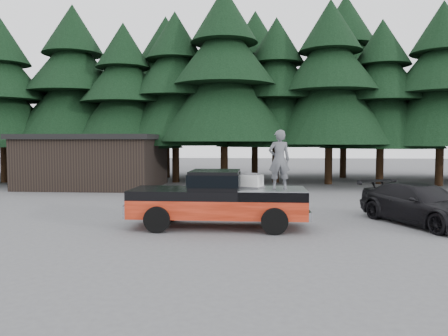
# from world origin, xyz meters

# --- Properties ---
(ground) EXTENTS (120.00, 120.00, 0.00)m
(ground) POSITION_xyz_m (0.00, 0.00, 0.00)
(ground) COLOR #525255
(ground) RESTS_ON ground
(pickup_truck) EXTENTS (6.00, 2.04, 1.33)m
(pickup_truck) POSITION_xyz_m (-0.03, -0.29, 0.67)
(pickup_truck) COLOR #E64020
(pickup_truck) RESTS_ON ground
(truck_cab) EXTENTS (1.66, 1.90, 0.59)m
(truck_cab) POSITION_xyz_m (-0.13, -0.29, 1.62)
(truck_cab) COLOR black
(truck_cab) RESTS_ON pickup_truck
(air_compressor) EXTENTS (0.78, 0.72, 0.43)m
(air_compressor) POSITION_xyz_m (1.10, -0.21, 1.54)
(air_compressor) COLOR silver
(air_compressor) RESTS_ON pickup_truck
(man_on_bed) EXTENTS (0.76, 0.55, 1.93)m
(man_on_bed) POSITION_xyz_m (1.98, -0.55, 2.30)
(man_on_bed) COLOR #53555A
(man_on_bed) RESTS_ON pickup_truck
(parked_car) EXTENTS (3.89, 5.29, 1.42)m
(parked_car) POSITION_xyz_m (6.95, 0.80, 0.71)
(parked_car) COLOR black
(parked_car) RESTS_ON ground
(utility_building) EXTENTS (8.40, 6.40, 3.30)m
(utility_building) POSITION_xyz_m (-9.00, 12.00, 1.67)
(utility_building) COLOR black
(utility_building) RESTS_ON ground
(treeline) EXTENTS (60.15, 16.05, 17.50)m
(treeline) POSITION_xyz_m (0.42, 17.20, 7.72)
(treeline) COLOR black
(treeline) RESTS_ON ground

